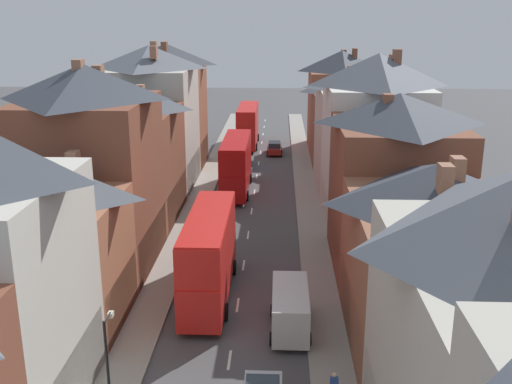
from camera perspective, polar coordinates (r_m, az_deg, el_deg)
pavement_left at (r=55.67m, az=-5.58°, el=-1.05°), size 2.20×104.00×0.14m
pavement_right at (r=55.22m, az=4.97°, el=-1.18°), size 2.20×104.00×0.14m
centre_line_dashes at (r=53.33m, az=-0.42°, el=-1.84°), size 0.14×97.80×0.01m
terrace_row_left at (r=40.45m, az=-15.94°, el=0.90°), size 8.00×69.55×14.34m
terrace_row_right at (r=43.76m, az=12.46°, el=1.95°), size 8.00×78.74×14.21m
double_decker_bus_lead at (r=36.74m, az=-4.50°, el=-5.90°), size 2.74×10.80×5.30m
double_decker_bus_mid_street at (r=58.54m, az=-1.92°, el=2.69°), size 2.74×10.80×5.30m
double_decker_bus_far_approaching at (r=79.70m, az=-0.79°, el=6.40°), size 2.74×10.80×5.30m
car_near_blue at (r=75.23m, az=1.77°, el=4.22°), size 1.90×4.35×1.58m
car_near_silver at (r=45.65m, az=-4.81°, el=-4.05°), size 1.90×4.28×1.59m
car_parked_left_a at (r=68.55m, az=-1.30°, el=3.06°), size 1.90×4.45×1.70m
delivery_van at (r=33.49m, az=3.27°, el=-10.99°), size 2.20×5.20×2.41m
street_lamp at (r=25.43m, az=-13.82°, el=-16.21°), size 0.20×1.12×5.50m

